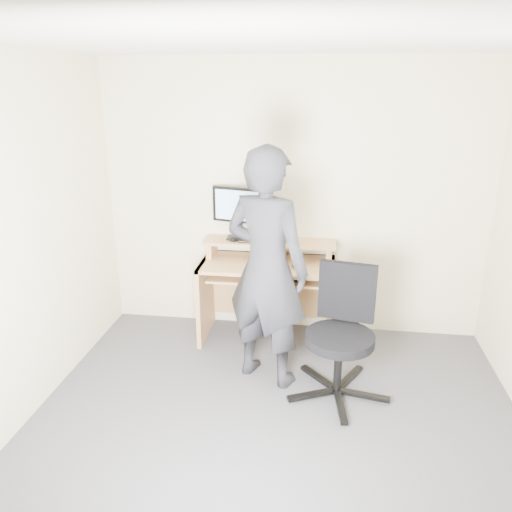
% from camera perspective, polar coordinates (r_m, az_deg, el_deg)
% --- Properties ---
extents(ground, '(3.50, 3.50, 0.00)m').
position_cam_1_polar(ground, '(3.55, 1.77, -20.62)').
color(ground, '#4A4B4F').
rests_on(ground, ground).
extents(back_wall, '(3.50, 0.02, 2.50)m').
position_cam_1_polar(back_wall, '(4.59, 4.30, 6.27)').
color(back_wall, beige).
rests_on(back_wall, ground).
extents(ceiling, '(3.50, 3.50, 0.02)m').
position_cam_1_polar(ceiling, '(2.74, 2.36, 23.90)').
color(ceiling, white).
rests_on(ceiling, back_wall).
extents(desk, '(1.20, 0.60, 0.91)m').
position_cam_1_polar(desk, '(4.61, 1.41, -2.81)').
color(desk, tan).
rests_on(desk, ground).
extents(monitor, '(0.50, 0.15, 0.48)m').
position_cam_1_polar(monitor, '(4.53, -1.97, 5.45)').
color(monitor, black).
rests_on(monitor, desk).
extents(external_drive, '(0.08, 0.14, 0.20)m').
position_cam_1_polar(external_drive, '(4.56, 0.70, 3.11)').
color(external_drive, black).
rests_on(external_drive, desk).
extents(travel_mug, '(0.09, 0.09, 0.18)m').
position_cam_1_polar(travel_mug, '(4.51, 1.37, 2.84)').
color(travel_mug, silver).
rests_on(travel_mug, desk).
extents(smartphone, '(0.11, 0.15, 0.01)m').
position_cam_1_polar(smartphone, '(4.53, 3.74, 1.71)').
color(smartphone, black).
rests_on(smartphone, desk).
extents(charger, '(0.06, 0.05, 0.03)m').
position_cam_1_polar(charger, '(4.52, -2.63, 1.87)').
color(charger, black).
rests_on(charger, desk).
extents(headphones, '(0.20, 0.20, 0.06)m').
position_cam_1_polar(headphones, '(4.59, 0.30, 2.03)').
color(headphones, silver).
rests_on(headphones, desk).
extents(keyboard, '(0.46, 0.19, 0.03)m').
position_cam_1_polar(keyboard, '(4.40, 2.03, -2.24)').
color(keyboard, black).
rests_on(keyboard, desk).
extents(mouse, '(0.10, 0.07, 0.04)m').
position_cam_1_polar(mouse, '(4.34, 4.73, -1.15)').
color(mouse, black).
rests_on(mouse, desk).
extents(office_chair, '(0.77, 0.76, 0.98)m').
position_cam_1_polar(office_chair, '(3.83, 9.79, -8.12)').
color(office_chair, black).
rests_on(office_chair, ground).
extents(person, '(0.81, 0.68, 1.88)m').
position_cam_1_polar(person, '(3.78, 1.21, -1.48)').
color(person, black).
rests_on(person, ground).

